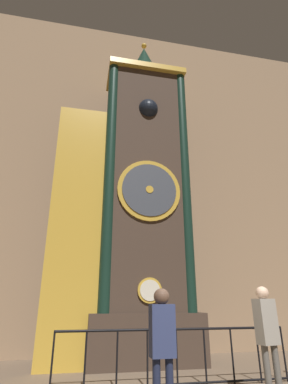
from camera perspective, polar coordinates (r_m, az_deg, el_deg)
cathedral_back_wall at (r=11.38m, az=-0.01°, el=4.59°), size 24.00×0.32×12.62m
clock_tower at (r=9.18m, az=-3.01°, el=-1.73°), size 4.23×1.78×10.84m
railing_fence at (r=6.73m, az=6.25°, el=-28.29°), size 4.77×0.05×1.04m
visitor_near at (r=4.66m, az=3.51°, el=-26.20°), size 0.34×0.23×1.73m
visitor_far at (r=6.02m, az=22.37°, el=-23.09°), size 0.38×0.28×1.80m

